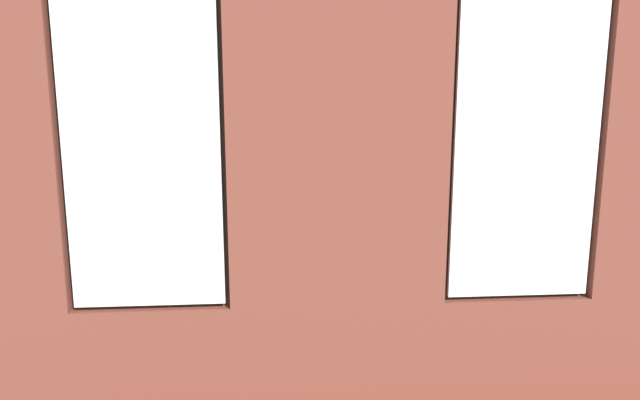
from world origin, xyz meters
name	(u,v)px	position (x,y,z in m)	size (l,w,h in m)	color
ground_plane	(313,289)	(0.00, 0.00, -0.05)	(6.41, 5.50, 0.10)	brown
brick_wall_with_windows	(339,135)	(0.00, 2.37, 1.73)	(5.81, 0.30, 3.50)	brown
white_wall_right	(5,118)	(2.85, 0.20, 1.75)	(0.10, 4.50, 3.50)	silver
couch_by_window	(305,318)	(0.17, 1.72, 0.33)	(1.72, 0.87, 0.80)	black
couch_left	(520,250)	(-2.20, 0.04, 0.33)	(0.98, 1.89, 0.80)	black
coffee_table	(328,251)	(-0.14, 0.16, 0.40)	(1.51, 0.76, 0.46)	tan
cup_ceramic	(309,239)	(0.05, 0.07, 0.50)	(0.07, 0.07, 0.09)	#33567F
table_plant_small	(283,237)	(0.31, 0.28, 0.58)	(0.15, 0.15, 0.23)	gray
remote_gray	(340,247)	(-0.26, 0.28, 0.47)	(0.05, 0.17, 0.02)	#59595B
remote_silver	(328,244)	(-0.14, 0.16, 0.47)	(0.05, 0.17, 0.02)	#B2B2B7
media_console	(64,262)	(2.55, -0.12, 0.27)	(1.03, 0.42, 0.54)	black
tv_flatscreen	(59,199)	(2.55, -0.12, 0.92)	(1.07, 0.20, 0.76)	black
papasan_chair	(263,215)	(0.54, -1.37, 0.46)	(1.20, 1.20, 0.73)	olive
potted_plant_mid_room_small	(388,231)	(-0.98, -0.99, 0.31)	(0.33, 0.33, 0.45)	#9E5638
potted_plant_foreground_right	(130,197)	(2.25, -1.70, 0.65)	(0.76, 0.76, 0.98)	beige
potted_plant_near_tv	(85,248)	(2.01, 0.85, 0.67)	(0.73, 0.81, 1.34)	#47423D
potted_plant_between_couches	(476,287)	(-1.14, 1.67, 0.52)	(0.53, 0.53, 0.83)	gray
potted_plant_by_left_couch	(446,215)	(-1.80, -1.33, 0.42)	(0.39, 0.39, 0.65)	#9E5638
potted_plant_beside_window_right	(157,276)	(1.21, 1.81, 0.72)	(0.80, 0.73, 1.28)	beige
potted_plant_corner_near_left	(477,194)	(-2.35, -1.74, 0.63)	(0.83, 0.88, 1.36)	#9E5638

